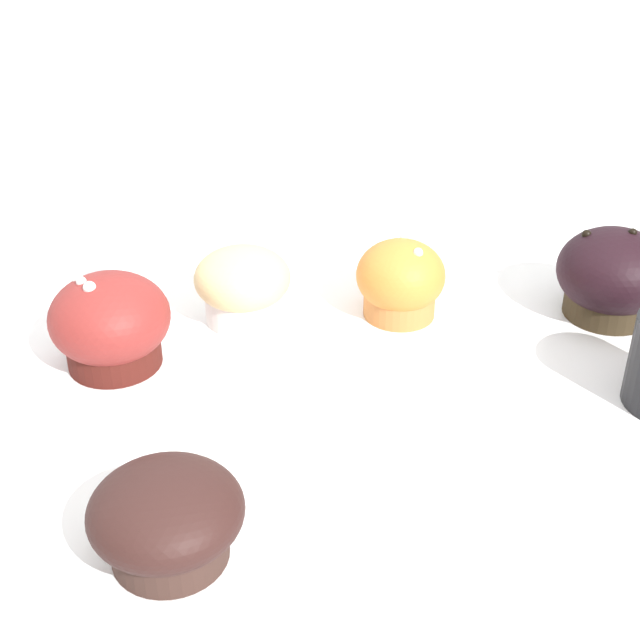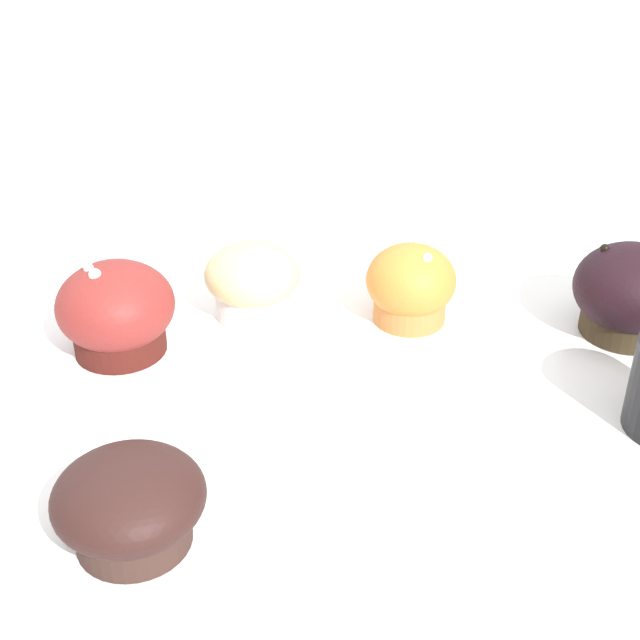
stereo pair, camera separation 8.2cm
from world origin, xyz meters
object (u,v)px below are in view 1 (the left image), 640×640
Objects in this scene: muffin_front_left at (243,285)px; muffin_front_right at (400,281)px; muffin_back_right at (110,324)px; muffin_front_center at (613,277)px; muffin_back_left at (167,518)px.

muffin_front_right reaches higher than muffin_front_left.
muffin_back_right is 0.29m from muffin_front_right.
muffin_front_left is at bearing 151.14° from muffin_front_center.
muffin_front_right is (-0.18, 0.11, -0.00)m from muffin_front_center.
muffin_front_center reaches higher than muffin_back_right.
muffin_back_left is (-0.51, -0.09, -0.01)m from muffin_front_center.
muffin_front_center is at bearing 9.52° from muffin_back_left.
muffin_front_left is (0.14, 0.01, -0.00)m from muffin_back_right.
muffin_back_left is at bearing -170.48° from muffin_front_center.
muffin_front_center is 1.02× the size of muffin_back_right.
muffin_back_right is 1.15× the size of muffin_front_left.
muffin_back_right reaches higher than muffin_front_left.
muffin_front_right is at bearing -27.05° from muffin_front_left.
muffin_back_left is 0.38m from muffin_front_right.
muffin_front_center is 1.04× the size of muffin_back_left.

